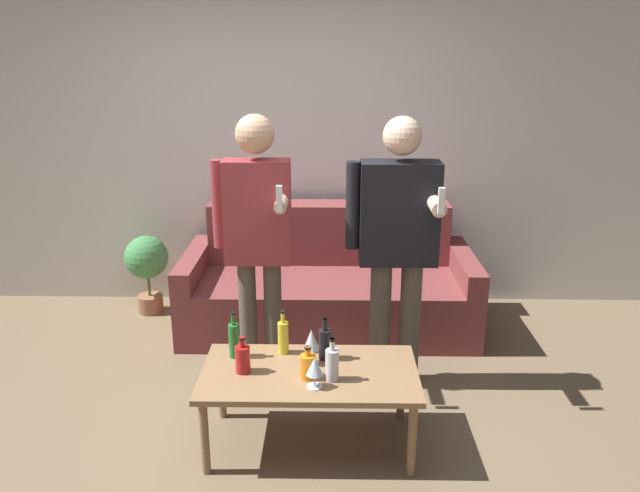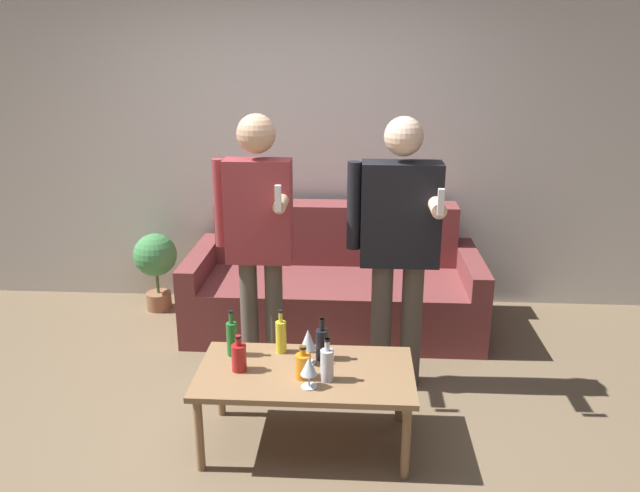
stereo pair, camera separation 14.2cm
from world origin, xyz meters
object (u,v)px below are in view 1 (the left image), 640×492
couch (328,285)px  bottle_orange (308,365)px  coffee_table (310,379)px  person_standing_right (397,236)px  person_standing_left (257,231)px

couch → bottle_orange: couch is taller
coffee_table → person_standing_right: 1.00m
bottle_orange → person_standing_right: size_ratio=0.10×
person_standing_left → person_standing_right: 0.82m
couch → person_standing_right: (0.40, -0.88, 0.66)m
coffee_table → bottle_orange: bearing=-94.9°
coffee_table → bottle_orange: size_ratio=6.43×
person_standing_right → bottle_orange: bearing=-125.2°
bottle_orange → coffee_table: bearing=85.1°
couch → person_standing_left: (-0.41, -0.90, 0.69)m
couch → coffee_table: 1.53m
coffee_table → person_standing_left: 0.93m
couch → bottle_orange: bearing=-93.5°
coffee_table → couch: bearing=86.6°
person_standing_right → person_standing_left: bearing=-178.8°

